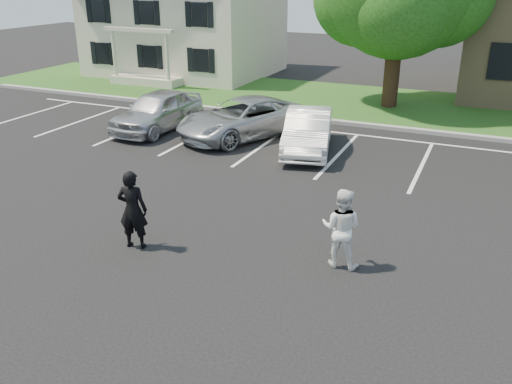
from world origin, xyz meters
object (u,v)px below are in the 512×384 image
Objects in this scene: car_silver_minivan at (243,118)px; car_white_sedan at (308,131)px; man_black_suit at (133,210)px; car_silver_west at (158,111)px; man_white_shirt at (341,228)px; house at (185,8)px.

car_white_sedan is (2.81, -0.63, -0.01)m from car_silver_minivan.
man_black_suit reaches higher than car_silver_west.
man_white_shirt is at bearing 179.70° from man_black_suit.
car_silver_minivan is (9.06, -11.30, -3.10)m from house.
man_white_shirt is (4.51, 1.07, -0.05)m from man_black_suit.
house is at bearing -76.22° from man_black_suit.
car_silver_west is at bearing -73.40° from man_black_suit.
house is 5.57× the size of man_black_suit.
house reaches higher than man_white_shirt.
car_white_sedan is at bearing -112.46° from man_black_suit.
man_black_suit is at bearing -57.62° from car_silver_west.
man_black_suit is 0.35× the size of car_silver_minivan.
man_black_suit reaches higher than man_white_shirt.
car_silver_minivan is (-1.51, 9.02, -0.20)m from man_black_suit.
car_white_sedan is at bearing -45.16° from house.
house is 2.37× the size of car_white_sedan.
car_silver_minivan is 2.88m from car_white_sedan.
man_black_suit is 8.50m from car_white_sedan.
house is at bearing -53.76° from man_white_shirt.
man_white_shirt is at bearing -80.87° from car_white_sedan.
house is 13.34m from car_silver_west.
house is 23.09m from man_black_suit.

